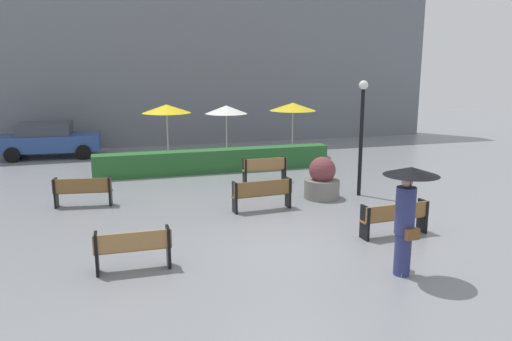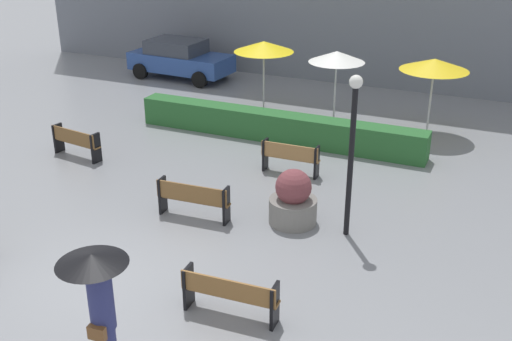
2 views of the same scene
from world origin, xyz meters
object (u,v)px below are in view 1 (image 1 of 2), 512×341
(bench_back_row, at_px, (265,168))
(lamp_post, at_px, (362,125))
(bench_near_right, at_px, (395,217))
(pedestrian_with_umbrella, at_px, (407,204))
(bench_far_left, at_px, (83,190))
(bench_mid_center, at_px, (262,193))
(patio_umbrella_yellow_far, at_px, (293,107))
(patio_umbrella_yellow, at_px, (167,109))
(bench_near_left, at_px, (133,247))
(patio_umbrella_white, at_px, (226,110))
(parked_car, at_px, (49,139))
(planter_pot, at_px, (322,181))

(bench_back_row, relative_size, lamp_post, 0.44)
(bench_near_right, distance_m, pedestrian_with_umbrella, 2.51)
(bench_far_left, height_order, pedestrian_with_umbrella, pedestrian_with_umbrella)
(bench_mid_center, bearing_deg, patio_umbrella_yellow_far, 63.65)
(bench_near_right, height_order, patio_umbrella_yellow, patio_umbrella_yellow)
(bench_near_right, relative_size, bench_near_left, 1.17)
(pedestrian_with_umbrella, height_order, patio_umbrella_white, patio_umbrella_white)
(bench_near_left, distance_m, pedestrian_with_umbrella, 5.39)
(lamp_post, distance_m, patio_umbrella_white, 7.64)
(lamp_post, height_order, patio_umbrella_white, lamp_post)
(patio_umbrella_white, relative_size, parked_car, 0.54)
(planter_pot, bearing_deg, bench_near_right, -86.32)
(bench_near_left, distance_m, parked_car, 14.13)
(bench_near_left, bearing_deg, parked_car, 101.61)
(bench_near_right, xyz_separation_m, pedestrian_with_umbrella, (-1.10, -2.05, 0.95))
(bench_mid_center, distance_m, planter_pot, 2.28)
(lamp_post, distance_m, patio_umbrella_yellow, 8.81)
(pedestrian_with_umbrella, bearing_deg, bench_near_right, 61.78)
(bench_near_right, bearing_deg, patio_umbrella_yellow_far, 82.02)
(patio_umbrella_white, bearing_deg, planter_pot, -79.82)
(patio_umbrella_yellow, distance_m, parked_car, 5.75)
(lamp_post, bearing_deg, patio_umbrella_yellow_far, 86.05)
(planter_pot, xyz_separation_m, parked_car, (-8.72, 9.83, 0.26))
(bench_back_row, relative_size, patio_umbrella_yellow_far, 0.66)
(bench_near_right, distance_m, bench_mid_center, 3.81)
(bench_near_right, relative_size, patio_umbrella_yellow_far, 0.74)
(bench_far_left, bearing_deg, bench_mid_center, -21.07)
(bench_back_row, relative_size, parked_car, 0.37)
(bench_mid_center, bearing_deg, parked_car, 121.82)
(bench_mid_center, relative_size, planter_pot, 1.35)
(patio_umbrella_white, height_order, patio_umbrella_yellow_far, patio_umbrella_yellow_far)
(parked_car, bearing_deg, pedestrian_with_umbrella, -63.26)
(bench_back_row, height_order, pedestrian_with_umbrella, pedestrian_with_umbrella)
(bench_back_row, bearing_deg, lamp_post, -47.70)
(bench_mid_center, bearing_deg, planter_pot, 18.99)
(pedestrian_with_umbrella, distance_m, patio_umbrella_white, 12.96)
(patio_umbrella_white, bearing_deg, bench_far_left, -133.40)
(bench_near_right, relative_size, parked_car, 0.41)
(bench_back_row, height_order, planter_pot, planter_pot)
(bench_near_right, distance_m, parked_car, 16.24)
(bench_far_left, xyz_separation_m, patio_umbrella_yellow_far, (8.77, 6.04, 1.71))
(bench_far_left, xyz_separation_m, parked_car, (-1.71, 8.71, 0.32))
(patio_umbrella_yellow_far, height_order, parked_car, patio_umbrella_yellow_far)
(pedestrian_with_umbrella, relative_size, patio_umbrella_white, 0.93)
(bench_far_left, relative_size, parked_car, 0.39)
(bench_far_left, bearing_deg, lamp_post, -7.92)
(bench_mid_center, xyz_separation_m, lamp_post, (3.42, 0.72, 1.70))
(planter_pot, height_order, parked_car, parked_car)
(bench_back_row, relative_size, patio_umbrella_yellow, 0.65)
(bench_back_row, xyz_separation_m, patio_umbrella_white, (-0.25, 4.67, 1.64))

